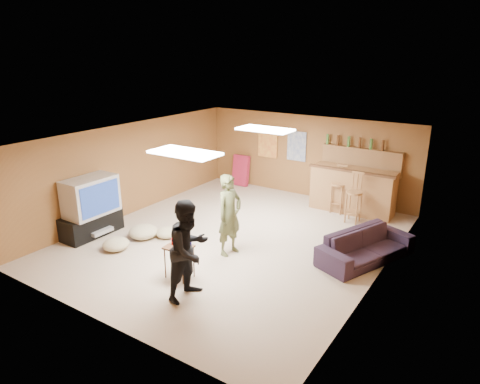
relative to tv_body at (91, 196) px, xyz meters
The scene contains 32 objects.
ground 3.18m from the tv_body, 29.51° to the left, with size 7.00×7.00×0.00m, color tan.
ceiling 3.31m from the tv_body, 29.51° to the left, with size 6.00×7.00×0.02m, color silver.
wall_back 5.66m from the tv_body, 62.08° to the left, with size 6.00×0.02×2.20m, color brown.
wall_front 3.33m from the tv_body, 37.04° to the right, with size 6.00×0.02×2.20m, color brown.
wall_left 1.55m from the tv_body, 103.13° to the left, with size 0.02×7.00×2.20m, color brown.
wall_right 5.85m from the tv_body, 14.87° to the left, with size 0.02×7.00×2.20m, color brown.
tv_stand 0.65m from the tv_body, behind, with size 0.55×1.30×0.50m, color black.
dvd_box 0.76m from the tv_body, ahead, with size 0.35×0.50×0.08m, color #B2B2B7.
tv_body is the anchor object (origin of this frame).
tv_screen 0.31m from the tv_body, ahead, with size 0.02×0.95×0.65m, color navy.
bar_counter 6.09m from the tv_body, 47.00° to the left, with size 2.00×0.60×1.10m, color brown.
bar_lip 5.91m from the tv_body, 45.34° to the left, with size 2.10×0.12×0.05m, color #412515.
bar_shelf 6.45m from the tv_body, 49.74° to the left, with size 2.00×0.18×0.05m, color brown.
bar_backing 6.44m from the tv_body, 49.85° to the left, with size 2.00×0.14×0.60m, color brown.
poster_left 5.19m from the tv_body, 73.70° to the left, with size 0.60×0.03×0.85m, color #BF3F26.
poster_right 5.51m from the tv_body, 64.65° to the left, with size 0.55×0.03×0.80m, color #334C99.
folding_chair_stack 4.86m from the tv_body, 82.29° to the left, with size 0.50×0.14×0.90m, color #9F1D3C.
ceiling_panel_front 2.94m from the tv_body, ahead, with size 1.20×0.60×0.04m, color white.
ceiling_panel_back 3.99m from the tv_body, 45.54° to the left, with size 1.20×0.60×0.04m, color white.
person_olive 3.07m from the tv_body, 17.16° to the left, with size 0.59×0.39×1.61m, color #4C522F.
person_black 3.36m from the tv_body, 12.44° to the right, with size 0.80×0.63×1.65m, color black.
sofa 5.69m from the tv_body, 21.42° to the left, with size 1.98×0.77×0.58m, color black.
tray_table 2.82m from the tv_body, ahead, with size 0.46×0.37×0.60m, color #412515.
cup_red_near 2.63m from the tv_body, ahead, with size 0.07×0.07×0.10m, color red.
cup_red_far 2.85m from the tv_body, ahead, with size 0.07×0.07×0.10m, color red.
cup_blue 2.92m from the tv_body, ahead, with size 0.08×0.08×0.10m, color navy.
bar_stool_left 5.74m from the tv_body, 47.42° to the left, with size 0.36×0.36×1.14m, color brown, non-canonical shape.
bar_stool_right 5.83m from the tv_body, 40.78° to the left, with size 0.40×0.40×1.25m, color brown, non-canonical shape.
cushion_near_tv 1.33m from the tv_body, 26.46° to the left, with size 0.61×0.61×0.28m, color tan.
cushion_mid 1.77m from the tv_body, 29.88° to the left, with size 0.47×0.47×0.21m, color tan.
cushion_far 1.24m from the tv_body, 13.64° to the right, with size 0.53×0.53×0.24m, color tan.
bottle_row 6.32m from the tv_body, 51.01° to the left, with size 1.48×0.08×0.26m, color #3F7233, non-canonical shape.
Camera 1 is at (4.64, -6.89, 3.81)m, focal length 32.00 mm.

